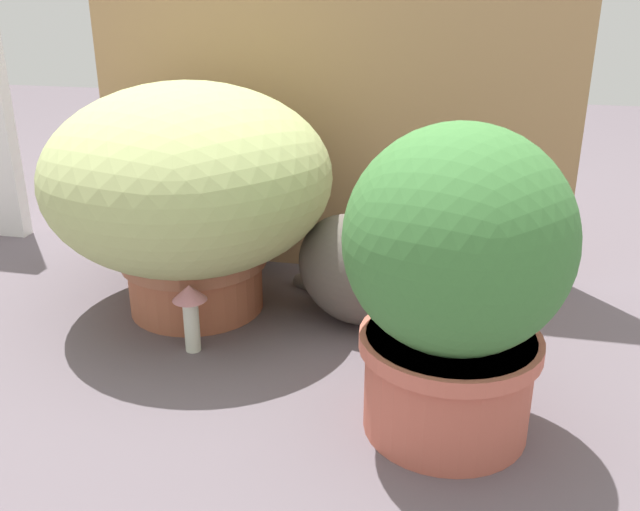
# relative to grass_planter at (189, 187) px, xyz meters

# --- Properties ---
(ground_plane) EXTENTS (6.00, 6.00, 0.00)m
(ground_plane) POSITION_rel_grass_planter_xyz_m (0.19, -0.18, -0.26)
(ground_plane) COLOR #5E535B
(cardboard_backdrop) EXTENTS (1.09, 0.03, 0.89)m
(cardboard_backdrop) POSITION_rel_grass_planter_xyz_m (0.22, 0.29, 0.18)
(cardboard_backdrop) COLOR #A88054
(cardboard_backdrop) RESTS_ON ground
(grass_planter) EXTENTS (0.57, 0.57, 0.47)m
(grass_planter) POSITION_rel_grass_planter_xyz_m (0.00, 0.00, 0.00)
(grass_planter) COLOR #AD6042
(grass_planter) RESTS_ON ground
(leafy_planter) EXTENTS (0.32, 0.32, 0.47)m
(leafy_planter) POSITION_rel_grass_planter_xyz_m (0.53, -0.32, -0.01)
(leafy_planter) COLOR #C2604D
(leafy_planter) RESTS_ON ground
(cat) EXTENTS (0.33, 0.31, 0.32)m
(cat) POSITION_rel_grass_planter_xyz_m (0.34, 0.00, -0.14)
(cat) COLOR #605851
(cat) RESTS_ON ground
(mushroom_ornament_pink) EXTENTS (0.06, 0.06, 0.13)m
(mushroom_ornament_pink) POSITION_rel_grass_planter_xyz_m (0.06, -0.17, -0.17)
(mushroom_ornament_pink) COLOR silver
(mushroom_ornament_pink) RESTS_ON ground
(mushroom_ornament_red) EXTENTS (0.07, 0.07, 0.12)m
(mushroom_ornament_red) POSITION_rel_grass_planter_xyz_m (0.03, -0.10, -0.18)
(mushroom_ornament_red) COLOR beige
(mushroom_ornament_red) RESTS_ON ground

